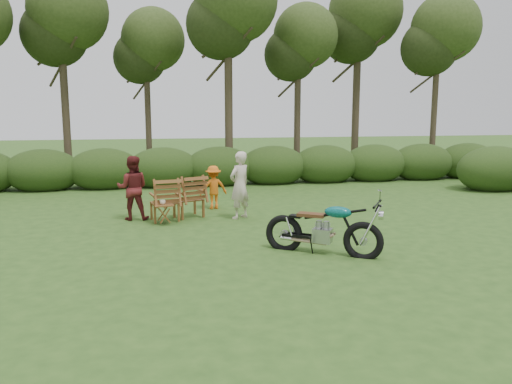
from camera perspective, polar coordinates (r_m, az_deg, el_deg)
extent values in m
plane|color=#274818|center=(9.48, 2.86, -6.99)|extent=(80.00, 80.00, 0.00)
cylinder|color=#372D1E|center=(20.20, -21.09, 11.36)|extent=(0.28, 0.28, 7.20)
sphere|color=#2B3D17|center=(20.43, -21.47, 17.64)|extent=(2.88, 2.88, 2.88)
cylinder|color=#372D1E|center=(21.02, -12.30, 10.42)|extent=(0.24, 0.24, 6.30)
sphere|color=#2B3D17|center=(21.16, -12.49, 15.73)|extent=(2.52, 2.52, 2.52)
cylinder|color=#372D1E|center=(19.06, -3.17, 12.79)|extent=(0.30, 0.30, 7.65)
sphere|color=#2B3D17|center=(19.35, -3.23, 19.84)|extent=(3.06, 3.06, 3.06)
cylinder|color=#372D1E|center=(20.74, 4.77, 10.87)|extent=(0.26, 0.26, 6.48)
sphere|color=#2B3D17|center=(20.90, 4.85, 16.40)|extent=(2.59, 2.59, 2.59)
cylinder|color=#372D1E|center=(22.81, 11.43, 12.38)|extent=(0.32, 0.32, 7.92)
sphere|color=#2B3D17|center=(23.08, 11.64, 18.50)|extent=(3.17, 3.17, 3.17)
cylinder|color=#372D1E|center=(21.95, 19.80, 10.74)|extent=(0.24, 0.24, 6.84)
sphere|color=#2B3D17|center=(22.12, 20.11, 16.25)|extent=(2.74, 2.74, 2.74)
ellipsoid|color=#223A15|center=(18.32, -23.16, 2.19)|extent=(2.52, 1.68, 1.51)
ellipsoid|color=#223A15|center=(18.02, -16.92, 2.43)|extent=(2.52, 1.68, 1.51)
ellipsoid|color=#223A15|center=(17.93, -10.54, 2.64)|extent=(2.52, 1.68, 1.51)
ellipsoid|color=#223A15|center=(18.07, -4.19, 2.83)|extent=(2.52, 1.68, 1.51)
ellipsoid|color=#223A15|center=(18.43, 2.00, 2.97)|extent=(2.52, 1.68, 1.51)
ellipsoid|color=#223A15|center=(18.99, 7.89, 3.08)|extent=(2.52, 1.68, 1.51)
ellipsoid|color=#223A15|center=(19.75, 13.38, 3.15)|extent=(2.52, 1.68, 1.51)
ellipsoid|color=#223A15|center=(20.66, 18.43, 3.18)|extent=(2.52, 1.68, 1.51)
ellipsoid|color=#223A15|center=(21.73, 23.02, 3.20)|extent=(2.52, 1.68, 1.51)
ellipsoid|color=#223A15|center=(18.72, 25.66, 2.30)|extent=(2.70, 1.80, 1.62)
imported|color=beige|center=(11.91, -10.63, -1.15)|extent=(0.15, 0.15, 0.11)
imported|color=beige|center=(12.47, -1.87, -3.01)|extent=(0.73, 0.68, 1.67)
imported|color=#5A191A|center=(12.69, -13.79, -3.07)|extent=(0.82, 0.67, 1.58)
imported|color=orange|center=(13.72, -4.86, -1.91)|extent=(0.83, 0.58, 1.18)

